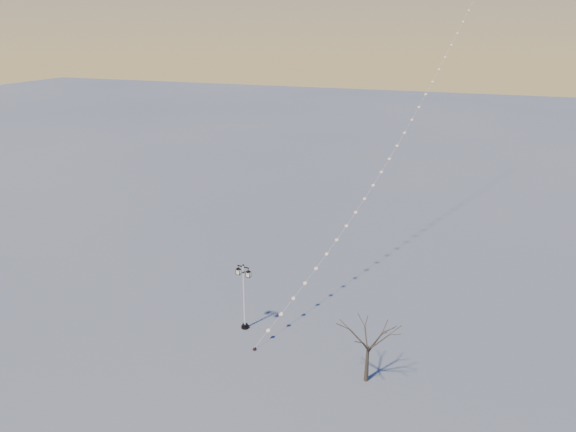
% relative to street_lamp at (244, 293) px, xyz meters
% --- Properties ---
extents(ground, '(300.00, 300.00, 0.00)m').
position_rel_street_lamp_xyz_m(ground, '(0.86, -2.43, -2.71)').
color(ground, '#595B5A').
rests_on(ground, ground).
extents(street_lamp, '(1.23, 0.57, 4.89)m').
position_rel_street_lamp_xyz_m(street_lamp, '(0.00, 0.00, 0.00)').
color(street_lamp, black).
rests_on(street_lamp, ground).
extents(bare_tree, '(2.60, 2.60, 4.31)m').
position_rel_street_lamp_xyz_m(bare_tree, '(9.13, -2.79, 0.28)').
color(bare_tree, '#362D21').
rests_on(bare_tree, ground).
extents(kite_train, '(11.78, 42.18, 26.30)m').
position_rel_street_lamp_xyz_m(kite_train, '(7.26, 18.56, 10.33)').
color(kite_train, black).
rests_on(kite_train, ground).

